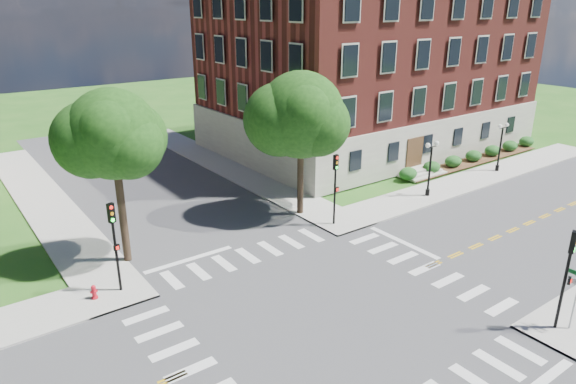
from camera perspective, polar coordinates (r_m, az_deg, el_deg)
ground at (r=25.57m, az=4.29°, el=-13.09°), size 160.00×160.00×0.00m
road_ew at (r=25.56m, az=4.29°, el=-13.09°), size 90.00×12.00×0.01m
road_ns at (r=25.56m, az=4.29°, el=-13.08°), size 12.00×90.00×0.01m
sidewalk_ne at (r=45.30m, az=6.60°, el=2.16°), size 34.00×34.00×0.12m
crosswalk_east at (r=30.13m, az=14.92°, el=-8.24°), size 2.20×10.20×0.02m
stop_bar_east at (r=32.93m, az=12.69°, el=-5.50°), size 0.40×5.50×0.00m
main_building at (r=54.14m, az=9.04°, el=13.99°), size 30.60×22.40×16.50m
shrub_row at (r=51.05m, az=19.82°, el=3.08°), size 18.00×2.00×1.30m
tree_c at (r=28.75m, az=-18.88°, el=6.05°), size 4.88×4.88×9.87m
tree_d at (r=34.25m, az=1.44°, el=8.53°), size 5.80×5.80×9.87m
traffic_signal_se at (r=25.70m, az=28.66°, el=-7.39°), size 0.38×0.45×4.80m
traffic_signal_ne at (r=33.50m, az=5.28°, el=1.28°), size 0.35×0.40×4.80m
traffic_signal_nw at (r=26.92m, az=-18.75°, el=-4.65°), size 0.37×0.44×4.80m
twin_lamp_west at (r=40.17m, az=15.52°, el=2.86°), size 1.36×0.36×4.23m
twin_lamp_east at (r=48.36m, az=22.55°, el=4.93°), size 1.36×0.36×4.23m
fire_hydrant at (r=27.83m, az=-20.75°, el=-10.38°), size 0.35×0.35×0.75m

